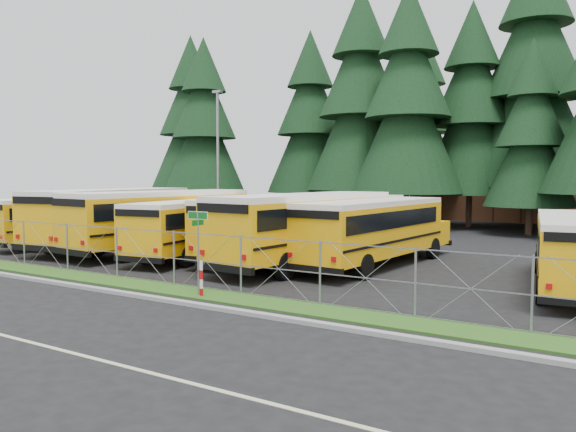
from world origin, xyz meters
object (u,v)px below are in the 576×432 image
at_px(bus_5, 311,230).
at_px(bus_east, 573,253).
at_px(bus_3, 202,229).
at_px(street_sign, 198,235).
at_px(bus_2, 168,222).
at_px(light_standard, 218,155).
at_px(bus_6, 377,233).
at_px(striped_bollard, 201,279).
at_px(bus_1, 118,218).
at_px(bus_4, 271,227).
at_px(bus_0, 80,221).

relative_size(bus_5, bus_east, 1.23).
distance_m(bus_3, street_sign, 9.28).
distance_m(bus_2, bus_5, 8.53).
height_order(bus_2, light_standard, light_standard).
height_order(bus_6, striped_bollard, bus_6).
bearing_deg(bus_1, light_standard, 89.32).
relative_size(bus_4, street_sign, 4.03).
xyz_separation_m(bus_0, bus_5, (14.94, 0.54, 0.22)).
xyz_separation_m(bus_5, bus_6, (2.57, 1.34, -0.13)).
xyz_separation_m(bus_1, bus_east, (22.76, 0.08, -0.32)).
relative_size(bus_1, bus_2, 1.02).
xyz_separation_m(bus_0, bus_2, (6.42, 0.42, 0.22)).
bearing_deg(bus_3, bus_4, 18.64).
height_order(bus_2, striped_bollard, bus_2).
bearing_deg(bus_0, bus_2, 10.96).
bearing_deg(bus_5, bus_3, -169.80).
distance_m(bus_1, bus_3, 6.48).
bearing_deg(bus_5, bus_4, 164.85).
bearing_deg(bus_1, street_sign, -39.09).
height_order(bus_1, bus_east, bus_1).
distance_m(bus_1, bus_6, 14.96).
bearing_deg(light_standard, bus_3, -54.51).
distance_m(bus_4, light_standard, 14.88).
bearing_deg(bus_2, light_standard, 121.26).
bearing_deg(light_standard, bus_2, -64.16).
xyz_separation_m(bus_3, bus_5, (5.86, 0.47, 0.20)).
bearing_deg(bus_2, bus_1, -175.29).
distance_m(bus_6, striped_bollard, 9.37).
xyz_separation_m(bus_2, bus_5, (8.53, 0.12, -0.00)).
bearing_deg(bus_6, striped_bollard, -100.03).
distance_m(bus_4, street_sign, 9.14).
bearing_deg(bus_0, striped_bollard, -18.01).
bearing_deg(bus_0, bus_6, 13.35).
height_order(bus_5, bus_6, bus_5).
bearing_deg(bus_east, light_standard, 148.35).
bearing_deg(street_sign, bus_3, 129.66).
xyz_separation_m(bus_6, light_standard, (-16.20, 9.08, 4.04)).
relative_size(bus_0, bus_1, 0.85).
bearing_deg(bus_3, bus_6, 4.25).
height_order(bus_6, light_standard, light_standard).
height_order(street_sign, light_standard, light_standard).
xyz_separation_m(bus_east, striped_bollard, (-10.18, -7.70, -0.70)).
bearing_deg(bus_3, striped_bollard, -57.69).
distance_m(bus_1, light_standard, 11.26).
relative_size(bus_0, bus_east, 1.06).
distance_m(bus_5, bus_6, 2.90).
distance_m(bus_2, bus_east, 18.96).
relative_size(bus_0, bus_3, 0.98).
bearing_deg(bus_east, bus_2, 172.15).
bearing_deg(street_sign, bus_4, 108.18).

